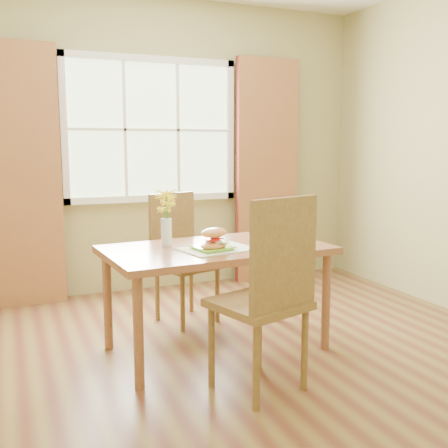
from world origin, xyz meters
TOP-DOWN VIEW (x-y plane):
  - room at (0.00, 0.00)m, footprint 4.24×3.84m
  - window at (0.00, 1.87)m, footprint 1.62×0.06m
  - curtain_left at (-1.15, 1.78)m, footprint 0.65×0.08m
  - curtain_right at (1.15, 1.78)m, footprint 0.65×0.08m
  - dining_table at (-0.01, 0.23)m, footprint 1.50×0.92m
  - chair_near at (0.02, -0.48)m, footprint 0.57×0.57m
  - chair_far at (-0.04, 0.93)m, footprint 0.52×0.52m
  - placemat at (-0.05, 0.14)m, footprint 0.51×0.41m
  - plate at (-0.08, 0.13)m, footprint 0.26×0.26m
  - croissant_sandwich at (-0.09, 0.08)m, footprint 0.20×0.15m
  - water_glass at (0.24, 0.19)m, footprint 0.07×0.07m
  - flower_vase at (-0.31, 0.38)m, footprint 0.15×0.15m

SIDE VIEW (x-z plane):
  - chair_far at x=-0.04m, z-range 0.05..1.04m
  - chair_near at x=0.02m, z-range 0.05..1.15m
  - dining_table at x=-0.01m, z-range 0.28..0.98m
  - placemat at x=-0.05m, z-range 0.70..0.71m
  - plate at x=-0.08m, z-range 0.71..0.72m
  - water_glass at x=0.24m, z-range 0.70..0.81m
  - croissant_sandwich at x=-0.09m, z-range 0.72..0.85m
  - flower_vase at x=-0.31m, z-range 0.75..1.13m
  - curtain_left at x=-1.15m, z-range 0.00..2.20m
  - curtain_right at x=1.15m, z-range 0.00..2.20m
  - room at x=0.00m, z-range -0.02..2.72m
  - window at x=0.00m, z-range 0.84..2.16m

